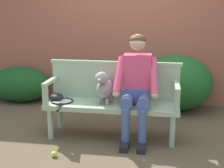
# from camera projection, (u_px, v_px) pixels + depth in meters

# --- Properties ---
(ground_plane) EXTENTS (40.00, 40.00, 0.00)m
(ground_plane) POSITION_uv_depth(u_px,v_px,m) (112.00, 136.00, 4.18)
(ground_plane) COLOR brown
(brick_garden_fence) EXTENTS (8.00, 0.30, 2.75)m
(brick_garden_fence) POSITION_uv_depth(u_px,v_px,m) (128.00, 22.00, 5.49)
(brick_garden_fence) COLOR #9E5642
(brick_garden_fence) RESTS_ON ground
(hedge_bush_far_left) EXTENTS (1.16, 1.04, 0.89)m
(hedge_bush_far_left) POSITION_uv_depth(u_px,v_px,m) (176.00, 83.00, 5.19)
(hedge_bush_far_left) COLOR #1E5B23
(hedge_bush_far_left) RESTS_ON ground
(hedge_bush_mid_left) EXTENTS (1.10, 0.67, 0.61)m
(hedge_bush_mid_left) POSITION_uv_depth(u_px,v_px,m) (20.00, 84.00, 5.65)
(hedge_bush_mid_left) COLOR #194C1E
(hedge_bush_mid_left) RESTS_ON ground
(garden_bench) EXTENTS (1.68, 0.51, 0.45)m
(garden_bench) POSITION_uv_depth(u_px,v_px,m) (112.00, 108.00, 4.09)
(garden_bench) COLOR #9EB793
(garden_bench) RESTS_ON ground
(bench_backrest) EXTENTS (1.72, 0.06, 0.50)m
(bench_backrest) POSITION_uv_depth(u_px,v_px,m) (115.00, 80.00, 4.23)
(bench_backrest) COLOR #9EB793
(bench_backrest) RESTS_ON garden_bench
(bench_armrest_left_end) EXTENTS (0.06, 0.51, 0.28)m
(bench_armrest_left_end) POSITION_uv_depth(u_px,v_px,m) (49.00, 87.00, 4.07)
(bench_armrest_left_end) COLOR #9EB793
(bench_armrest_left_end) RESTS_ON garden_bench
(bench_armrest_right_end) EXTENTS (0.06, 0.51, 0.28)m
(bench_armrest_right_end) POSITION_uv_depth(u_px,v_px,m) (177.00, 92.00, 3.82)
(bench_armrest_right_end) COLOR #9EB793
(bench_armrest_right_end) RESTS_ON garden_bench
(person_seated) EXTENTS (0.56, 0.65, 1.32)m
(person_seated) POSITION_uv_depth(u_px,v_px,m) (137.00, 83.00, 3.95)
(person_seated) COLOR black
(person_seated) RESTS_ON ground
(dog_on_bench) EXTENTS (0.24, 0.43, 0.43)m
(dog_on_bench) POSITION_uv_depth(u_px,v_px,m) (104.00, 87.00, 4.01)
(dog_on_bench) COLOR gray
(dog_on_bench) RESTS_ON garden_bench
(tennis_racket) EXTENTS (0.34, 0.58, 0.03)m
(tennis_racket) POSITION_uv_depth(u_px,v_px,m) (62.00, 102.00, 4.11)
(tennis_racket) COLOR black
(tennis_racket) RESTS_ON garden_bench
(baseball_glove) EXTENTS (0.28, 0.27, 0.09)m
(baseball_glove) POSITION_uv_depth(u_px,v_px,m) (56.00, 96.00, 4.21)
(baseball_glove) COLOR black
(baseball_glove) RESTS_ON garden_bench
(tennis_ball) EXTENTS (0.07, 0.07, 0.07)m
(tennis_ball) POSITION_uv_depth(u_px,v_px,m) (54.00, 154.00, 3.61)
(tennis_ball) COLOR #CCDB33
(tennis_ball) RESTS_ON ground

